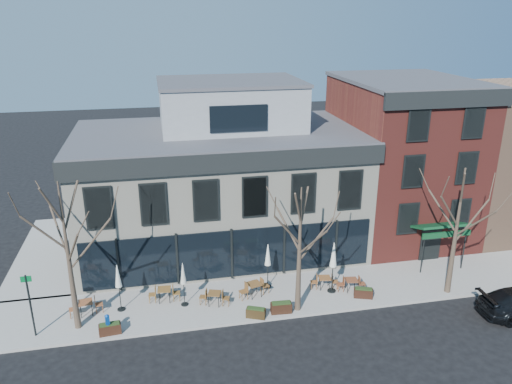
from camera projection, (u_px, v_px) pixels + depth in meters
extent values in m
plane|color=black|center=(232.00, 281.00, 30.24)|extent=(120.00, 120.00, 0.00)
cube|color=gray|center=(293.00, 293.00, 28.85)|extent=(33.50, 4.70, 0.15)
cube|color=gray|center=(53.00, 253.00, 33.60)|extent=(4.50, 12.00, 0.15)
cube|color=beige|center=(219.00, 192.00, 33.47)|extent=(18.00, 10.00, 8.00)
cube|color=#47474C|center=(218.00, 133.00, 32.08)|extent=(18.30, 10.30, 0.30)
cube|color=black|center=(230.00, 163.00, 27.54)|extent=(18.30, 0.25, 1.10)
cube|color=black|center=(70.00, 148.00, 30.52)|extent=(0.25, 10.30, 1.10)
cube|color=black|center=(232.00, 254.00, 29.53)|extent=(17.20, 0.12, 3.00)
cube|color=black|center=(80.00, 238.00, 31.55)|extent=(0.12, 7.50, 3.00)
cube|color=gray|center=(230.00, 105.00, 32.66)|extent=(9.00, 6.50, 3.00)
cube|color=maroon|center=(400.00, 159.00, 35.42)|extent=(8.00, 10.00, 11.00)
cube|color=#47474C|center=(408.00, 80.00, 33.52)|extent=(8.20, 10.20, 0.25)
cube|color=black|center=(450.00, 99.00, 28.96)|extent=(8.20, 0.25, 1.00)
cube|color=#0D3C1E|center=(440.00, 226.00, 30.92)|extent=(3.20, 1.66, 0.67)
cube|color=black|center=(430.00, 244.00, 32.23)|extent=(1.40, 0.10, 2.50)
cone|color=#382B21|center=(69.00, 258.00, 24.27)|extent=(0.34, 0.34, 7.92)
cylinder|color=#382B21|center=(90.00, 244.00, 24.45)|extent=(2.23, 0.50, 2.48)
cylinder|color=#382B21|center=(59.00, 231.00, 24.72)|extent=(1.03, 2.05, 2.14)
cylinder|color=#382B21|center=(44.00, 233.00, 23.30)|extent=(1.80, 0.75, 2.21)
cylinder|color=#382B21|center=(73.00, 249.00, 23.15)|extent=(1.03, 2.04, 2.28)
cone|color=#382B21|center=(299.00, 251.00, 25.96)|extent=(0.34, 0.34, 7.04)
cylinder|color=#382B21|center=(316.00, 239.00, 26.12)|extent=(2.00, 0.46, 2.21)
cylinder|color=#382B21|center=(288.00, 229.00, 26.36)|extent=(0.93, 1.84, 1.91)
cylinder|color=#382B21|center=(287.00, 230.00, 25.10)|extent=(1.61, 0.68, 1.97)
cylinder|color=#382B21|center=(312.00, 243.00, 24.96)|extent=(0.93, 1.83, 2.03)
cone|color=#382B21|center=(456.00, 233.00, 27.59)|extent=(0.34, 0.34, 7.48)
cylinder|color=#382B21|center=(472.00, 221.00, 27.76)|extent=(2.12, 0.48, 2.35)
cylinder|color=#382B21|center=(442.00, 211.00, 28.02)|extent=(0.98, 1.94, 2.03)
cylinder|color=#382B21|center=(449.00, 211.00, 26.67)|extent=(1.71, 0.71, 2.09)
cylinder|color=#382B21|center=(475.00, 224.00, 26.53)|extent=(0.98, 1.94, 2.16)
cylinder|color=black|center=(31.00, 306.00, 24.39)|extent=(0.10, 0.10, 3.40)
cube|color=#005926|center=(26.00, 279.00, 23.88)|extent=(0.50, 0.04, 0.30)
cylinder|color=#0B4198|center=(108.00, 329.00, 24.90)|extent=(0.19, 0.19, 0.65)
cube|color=#0B4198|center=(107.00, 320.00, 24.71)|extent=(0.24, 0.21, 0.46)
cone|color=#0B4198|center=(107.00, 315.00, 24.61)|extent=(0.24, 0.24, 0.11)
cube|color=brown|center=(85.00, 302.00, 26.46)|extent=(0.82, 0.82, 0.04)
cylinder|color=black|center=(81.00, 312.00, 26.24)|extent=(0.04, 0.04, 0.73)
cylinder|color=black|center=(92.00, 310.00, 26.43)|extent=(0.04, 0.04, 0.73)
cylinder|color=black|center=(80.00, 306.00, 26.74)|extent=(0.04, 0.04, 0.73)
cylinder|color=black|center=(91.00, 304.00, 26.93)|extent=(0.04, 0.04, 0.73)
cube|color=brown|center=(164.00, 289.00, 27.68)|extent=(0.76, 0.76, 0.04)
cylinder|color=black|center=(159.00, 298.00, 27.50)|extent=(0.04, 0.04, 0.74)
cylinder|color=black|center=(170.00, 297.00, 27.58)|extent=(0.04, 0.04, 0.74)
cylinder|color=black|center=(160.00, 293.00, 28.04)|extent=(0.04, 0.04, 0.74)
cylinder|color=black|center=(170.00, 292.00, 28.11)|extent=(0.04, 0.04, 0.74)
cube|color=brown|center=(214.00, 293.00, 27.35)|extent=(0.86, 0.86, 0.04)
cylinder|color=black|center=(209.00, 301.00, 27.25)|extent=(0.04, 0.04, 0.70)
cylinder|color=black|center=(219.00, 302.00, 27.19)|extent=(0.04, 0.04, 0.70)
cylinder|color=black|center=(211.00, 296.00, 27.76)|extent=(0.04, 0.04, 0.70)
cylinder|color=black|center=(220.00, 296.00, 27.70)|extent=(0.04, 0.04, 0.70)
cube|color=brown|center=(254.00, 284.00, 28.16)|extent=(0.93, 0.93, 0.04)
cylinder|color=black|center=(252.00, 294.00, 27.91)|extent=(0.04, 0.04, 0.77)
cylinder|color=black|center=(261.00, 291.00, 28.18)|extent=(0.04, 0.04, 0.77)
cylinder|color=black|center=(247.00, 289.00, 28.41)|extent=(0.04, 0.04, 0.77)
cylinder|color=black|center=(256.00, 286.00, 28.67)|extent=(0.04, 0.04, 0.77)
cube|color=brown|center=(325.00, 278.00, 28.96)|extent=(0.77, 0.77, 0.04)
cylinder|color=black|center=(321.00, 285.00, 28.82)|extent=(0.04, 0.04, 0.69)
cylinder|color=black|center=(330.00, 285.00, 28.84)|extent=(0.04, 0.04, 0.69)
cylinder|color=black|center=(319.00, 281.00, 29.32)|extent=(0.04, 0.04, 0.69)
cylinder|color=black|center=(328.00, 281.00, 29.34)|extent=(0.04, 0.04, 0.69)
cube|color=brown|center=(351.00, 280.00, 28.73)|extent=(0.76, 0.76, 0.04)
cylinder|color=black|center=(348.00, 288.00, 28.58)|extent=(0.04, 0.04, 0.69)
cylinder|color=black|center=(357.00, 287.00, 28.61)|extent=(0.04, 0.04, 0.69)
cylinder|color=black|center=(345.00, 283.00, 29.08)|extent=(0.04, 0.04, 0.69)
cylinder|color=black|center=(355.00, 283.00, 29.12)|extent=(0.04, 0.04, 0.69)
cylinder|color=black|center=(121.00, 309.00, 27.09)|extent=(0.44, 0.44, 0.06)
cylinder|color=black|center=(120.00, 292.00, 26.73)|extent=(0.05, 0.05, 2.19)
cone|color=silver|center=(118.00, 276.00, 26.39)|extent=(0.36, 0.36, 1.29)
cylinder|color=black|center=(185.00, 304.00, 27.55)|extent=(0.41, 0.41, 0.06)
cylinder|color=black|center=(184.00, 288.00, 27.20)|extent=(0.05, 0.05, 2.06)
cone|color=beige|center=(183.00, 273.00, 26.88)|extent=(0.34, 0.34, 1.22)
cylinder|color=black|center=(268.00, 286.00, 29.35)|extent=(0.44, 0.44, 0.06)
cylinder|color=black|center=(268.00, 270.00, 28.98)|extent=(0.05, 0.05, 2.21)
cone|color=white|center=(268.00, 255.00, 28.64)|extent=(0.36, 0.36, 1.30)
cylinder|color=black|center=(331.00, 291.00, 28.87)|extent=(0.50, 0.50, 0.07)
cylinder|color=black|center=(333.00, 272.00, 28.46)|extent=(0.06, 0.06, 2.48)
cone|color=silver|center=(334.00, 255.00, 28.07)|extent=(0.41, 0.41, 1.47)
cube|color=#321B10|center=(110.00, 329.00, 25.01)|extent=(1.12, 0.53, 0.54)
cube|color=#1E3314|center=(109.00, 324.00, 24.91)|extent=(1.00, 0.44, 0.09)
cube|color=#322410|center=(256.00, 313.00, 26.35)|extent=(1.10, 0.78, 0.51)
cube|color=#1E3314|center=(256.00, 309.00, 26.26)|extent=(0.97, 0.66, 0.08)
cube|color=black|center=(281.00, 308.00, 26.77)|extent=(1.15, 0.52, 0.56)
cube|color=#1E3314|center=(281.00, 303.00, 26.67)|extent=(1.03, 0.42, 0.09)
cube|color=black|center=(363.00, 293.00, 28.20)|extent=(1.12, 0.74, 0.52)
cube|color=#1E3314|center=(364.00, 289.00, 28.10)|extent=(1.00, 0.63, 0.08)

